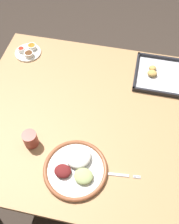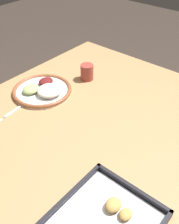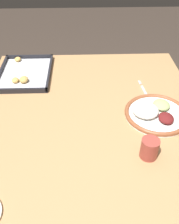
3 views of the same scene
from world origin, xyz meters
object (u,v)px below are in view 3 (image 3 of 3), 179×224
object	(u,v)px
fork	(145,93)
drinking_cup	(150,148)
baking_tray	(25,73)
dinner_plate	(156,113)

from	to	relation	value
fork	drinking_cup	xyz separation A→B (m)	(-0.42, 0.07, 0.04)
baking_tray	fork	bearing A→B (deg)	-107.27
fork	drinking_cup	size ratio (longest dim) A/B	2.48
baking_tray	dinner_plate	bearing A→B (deg)	-120.25
fork	baking_tray	xyz separation A→B (m)	(0.20, 0.65, 0.01)
dinner_plate	baking_tray	world-z (taller)	dinner_plate
drinking_cup	dinner_plate	bearing A→B (deg)	-19.27
drinking_cup	fork	bearing A→B (deg)	-9.78
dinner_plate	baking_tray	xyz separation A→B (m)	(0.38, 0.66, -0.01)
fork	drinking_cup	bearing A→B (deg)	164.60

